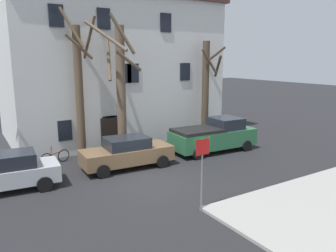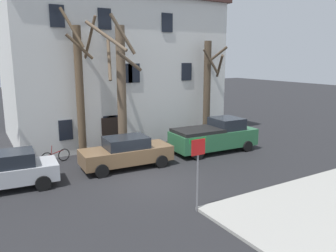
# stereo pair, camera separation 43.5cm
# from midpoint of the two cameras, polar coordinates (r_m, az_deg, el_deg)

# --- Properties ---
(ground_plane) EXTENTS (120.00, 120.00, 0.00)m
(ground_plane) POSITION_cam_midpoint_polar(r_m,az_deg,el_deg) (15.90, -3.58, -9.67)
(ground_plane) COLOR #262628
(building_main) EXTENTS (14.99, 9.43, 11.24)m
(building_main) POSITION_cam_midpoint_polar(r_m,az_deg,el_deg) (25.67, -10.54, 11.26)
(building_main) COLOR white
(building_main) RESTS_ON ground_plane
(tree_bare_mid) EXTENTS (1.94, 1.94, 8.40)m
(tree_bare_mid) POSITION_cam_midpoint_polar(r_m,az_deg,el_deg) (19.63, -15.53, 6.27)
(tree_bare_mid) COLOR brown
(tree_bare_mid) RESTS_ON ground_plane
(tree_bare_far) EXTENTS (2.97, 2.85, 8.16)m
(tree_bare_far) POSITION_cam_midpoint_polar(r_m,az_deg,el_deg) (19.84, -8.79, 6.83)
(tree_bare_far) COLOR brown
(tree_bare_far) RESTS_ON ground_plane
(tree_bare_end) EXTENTS (2.32, 2.84, 6.88)m
(tree_bare_end) POSITION_cam_midpoint_polar(r_m,az_deg,el_deg) (23.60, 6.01, 6.46)
(tree_bare_end) COLOR #4C3D2D
(tree_bare_end) RESTS_ON ground_plane
(car_silver_wagon) EXTENTS (4.74, 2.32, 1.69)m
(car_silver_wagon) POSITION_cam_midpoint_polar(r_m,az_deg,el_deg) (16.42, -27.16, -7.02)
(car_silver_wagon) COLOR #B7BABF
(car_silver_wagon) RESTS_ON ground_plane
(car_brown_sedan) EXTENTS (4.88, 2.25, 1.67)m
(car_brown_sedan) POSITION_cam_midpoint_polar(r_m,az_deg,el_deg) (17.85, -7.72, -4.50)
(car_brown_sedan) COLOR brown
(car_brown_sedan) RESTS_ON ground_plane
(pickup_truck_green) EXTENTS (5.51, 2.50, 2.05)m
(pickup_truck_green) POSITION_cam_midpoint_polar(r_m,az_deg,el_deg) (20.97, 7.26, -1.63)
(pickup_truck_green) COLOR #2D6B42
(pickup_truck_green) RESTS_ON ground_plane
(street_sign_pole) EXTENTS (0.76, 0.07, 2.88)m
(street_sign_pole) POSITION_cam_midpoint_polar(r_m,az_deg,el_deg) (12.47, 4.87, -5.94)
(street_sign_pole) COLOR slate
(street_sign_pole) RESTS_ON ground_plane
(bicycle_leaning) EXTENTS (1.70, 0.52, 1.03)m
(bicycle_leaning) POSITION_cam_midpoint_polar(r_m,az_deg,el_deg) (19.55, -19.38, -5.08)
(bicycle_leaning) COLOR black
(bicycle_leaning) RESTS_ON ground_plane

